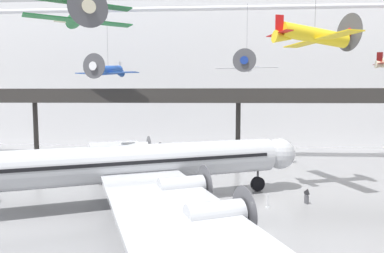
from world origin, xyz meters
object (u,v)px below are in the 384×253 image
Objects in this scene: airliner_silver_main at (125,165)px; stanchion_barrier at (268,203)px; suspended_plane_blue_trainer at (108,70)px; suspended_plane_green_biplane at (79,15)px; suspended_plane_white_twin at (247,65)px; suspended_plane_yellow_lowwing at (315,36)px; info_sign_pedestal at (307,198)px.

airliner_silver_main is 11.62m from stanchion_barrier.
suspended_plane_blue_trainer is 30.08m from stanchion_barrier.
suspended_plane_green_biplane is at bearing 22.80° from suspended_plane_blue_trainer.
suspended_plane_white_twin reaches higher than airliner_silver_main.
suspended_plane_white_twin is (10.94, 15.97, 9.11)m from airliner_silver_main.
suspended_plane_green_biplane reaches higher than suspended_plane_white_twin.
suspended_plane_green_biplane is (2.54, -16.20, 3.68)m from suspended_plane_blue_trainer.
suspended_plane_yellow_lowwing reaches higher than airliner_silver_main.
suspended_plane_yellow_lowwing is 13.98m from info_sign_pedestal.
airliner_silver_main reaches higher than info_sign_pedestal.
info_sign_pedestal is at bearing 62.90° from suspended_plane_blue_trainer.
suspended_plane_green_biplane is at bearing 151.68° from info_sign_pedestal.
stanchion_barrier is at bearing -22.89° from airliner_silver_main.
suspended_plane_blue_trainer reaches higher than stanchion_barrier.
info_sign_pedestal reaches higher than stanchion_barrier.
airliner_silver_main is 21.40m from suspended_plane_white_twin.
stanchion_barrier is 0.87× the size of info_sign_pedestal.
suspended_plane_white_twin is 20.17m from suspended_plane_green_biplane.
suspended_plane_green_biplane reaches higher than suspended_plane_blue_trainer.
suspended_plane_blue_trainer is 1.08× the size of suspended_plane_green_biplane.
suspended_plane_green_biplane is at bearing 165.82° from stanchion_barrier.
suspended_plane_green_biplane is 25.02m from info_sign_pedestal.
suspended_plane_yellow_lowwing is at bearing 70.07° from suspended_plane_blue_trainer.
airliner_silver_main is 14.16m from suspended_plane_green_biplane.
suspended_plane_blue_trainer is 16.80m from suspended_plane_green_biplane.
info_sign_pedestal is at bearing -127.15° from suspended_plane_yellow_lowwing.
suspended_plane_green_biplane reaches higher than suspended_plane_yellow_lowwing.
suspended_plane_yellow_lowwing reaches higher than stanchion_barrier.
suspended_plane_blue_trainer is 7.38× the size of info_sign_pedestal.
info_sign_pedestal is at bearing 19.28° from stanchion_barrier.
airliner_silver_main is at bearing -23.73° from suspended_plane_white_twin.
stanchion_barrier is at bearing 179.58° from info_sign_pedestal.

